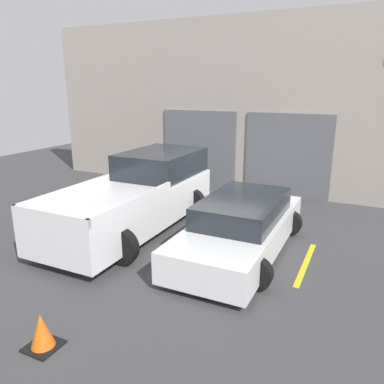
% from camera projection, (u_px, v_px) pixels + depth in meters
% --- Properties ---
extents(ground_plane, '(28.00, 28.00, 0.00)m').
position_uv_depth(ground_plane, '(213.00, 216.00, 10.86)').
color(ground_plane, '#3D3D3F').
extents(shophouse_building, '(16.12, 0.68, 5.92)m').
position_uv_depth(shophouse_building, '(251.00, 108.00, 12.92)').
color(shophouse_building, '#9E9389').
rests_on(shophouse_building, ground).
extents(pickup_truck, '(2.55, 5.52, 1.87)m').
position_uv_depth(pickup_truck, '(139.00, 195.00, 9.85)').
color(pickup_truck, white).
rests_on(pickup_truck, ground).
extents(sedan_white, '(2.21, 4.75, 1.26)m').
position_uv_depth(sedan_white, '(241.00, 226.00, 8.45)').
color(sedan_white, white).
rests_on(sedan_white, ground).
extents(parking_stripe_far_left, '(0.12, 2.20, 0.01)m').
position_uv_depth(parking_stripe_far_left, '(90.00, 222.00, 10.43)').
color(parking_stripe_far_left, gold).
rests_on(parking_stripe_far_left, ground).
extents(parking_stripe_left, '(0.12, 2.20, 0.01)m').
position_uv_depth(parking_stripe_left, '(183.00, 240.00, 9.20)').
color(parking_stripe_left, gold).
rests_on(parking_stripe_left, ground).
extents(parking_stripe_centre, '(0.12, 2.20, 0.01)m').
position_uv_depth(parking_stripe_centre, '(306.00, 263.00, 7.97)').
color(parking_stripe_centre, gold).
rests_on(parking_stripe_centre, ground).
extents(traffic_cone, '(0.47, 0.47, 0.55)m').
position_uv_depth(traffic_cone, '(42.00, 332.00, 5.36)').
color(traffic_cone, black).
rests_on(traffic_cone, ground).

